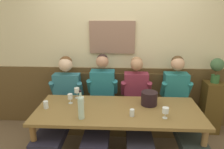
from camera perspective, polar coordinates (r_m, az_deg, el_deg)
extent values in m
cube|color=beige|center=(3.45, 2.11, 8.06)|extent=(6.80, 0.08, 2.80)
cube|color=#846252|center=(3.38, 0.06, 10.04)|extent=(0.72, 0.04, 0.51)
cube|color=brown|center=(3.65, 1.94, -5.98)|extent=(6.80, 0.03, 1.02)
cube|color=brown|center=(3.58, 1.83, -11.69)|extent=(2.39, 0.42, 0.44)
cube|color=brown|center=(3.47, 1.87, -8.15)|extent=(2.34, 0.39, 0.05)
cube|color=brown|center=(3.54, 1.97, -3.17)|extent=(2.39, 0.04, 0.45)
cube|color=brown|center=(2.72, 1.65, -9.77)|extent=(2.09, 0.84, 0.04)
cylinder|color=olive|center=(3.36, -15.52, -11.93)|extent=(0.07, 0.07, 0.70)
cylinder|color=olive|center=(3.34, 19.16, -12.52)|extent=(0.07, 0.07, 0.70)
cube|color=#252336|center=(3.07, -14.56, -12.96)|extent=(0.35, 1.15, 0.11)
cube|color=#2B6A7C|center=(3.47, -12.03, -3.71)|extent=(0.42, 0.18, 0.48)
sphere|color=#D4B194|center=(3.34, -12.50, 2.65)|extent=(0.22, 0.22, 0.22)
sphere|color=brown|center=(3.36, -12.42, 3.21)|extent=(0.20, 0.20, 0.20)
cylinder|color=#2B6A7C|center=(3.50, -15.72, -3.57)|extent=(0.08, 0.20, 0.27)
cylinder|color=#2B6A7C|center=(3.38, -8.57, -3.80)|extent=(0.08, 0.20, 0.27)
cube|color=#282437|center=(2.96, -3.58, -13.68)|extent=(0.31, 1.14, 0.11)
cube|color=#206877|center=(3.36, -2.54, -3.46)|extent=(0.37, 0.23, 0.55)
sphere|color=#A9785E|center=(3.23, -2.66, 3.49)|extent=(0.20, 0.20, 0.20)
sphere|color=black|center=(3.25, -2.62, 4.02)|extent=(0.18, 0.18, 0.18)
cylinder|color=#206877|center=(3.33, -6.03, -3.19)|extent=(0.08, 0.20, 0.27)
cylinder|color=#206877|center=(3.30, 0.83, -3.33)|extent=(0.08, 0.20, 0.27)
cube|color=#2A2835|center=(2.95, 6.99, -13.84)|extent=(0.31, 1.14, 0.11)
cube|color=maroon|center=(3.36, 6.48, -3.84)|extent=(0.37, 0.20, 0.52)
sphere|color=tan|center=(3.23, 6.74, 2.77)|extent=(0.19, 0.19, 0.19)
sphere|color=#986F4C|center=(3.25, 6.72, 3.29)|extent=(0.18, 0.18, 0.18)
cylinder|color=maroon|center=(3.31, 3.11, -3.69)|extent=(0.08, 0.20, 0.27)
cylinder|color=maroon|center=(3.34, 9.94, -3.76)|extent=(0.08, 0.20, 0.27)
cube|color=#2C3534|center=(3.06, 18.92, -13.53)|extent=(0.30, 1.14, 0.11)
cube|color=#236F73|center=(3.46, 16.75, -3.84)|extent=(0.36, 0.22, 0.52)
sphere|color=tan|center=(3.33, 17.40, 2.76)|extent=(0.21, 0.21, 0.21)
sphere|color=#4F3821|center=(3.34, 17.34, 3.30)|extent=(0.19, 0.19, 0.19)
cylinder|color=#236F73|center=(3.37, 13.76, -3.74)|extent=(0.08, 0.20, 0.27)
cylinder|color=#236F73|center=(3.46, 20.06, -3.73)|extent=(0.08, 0.20, 0.27)
cylinder|color=black|center=(2.84, 10.06, -6.39)|extent=(0.22, 0.22, 0.18)
cylinder|color=#B0CEC0|center=(2.47, -8.39, -9.31)|extent=(0.07, 0.07, 0.23)
sphere|color=#B0CEC0|center=(2.42, -8.52, -6.58)|extent=(0.07, 0.07, 0.07)
cylinder|color=#B0CEC0|center=(2.40, -8.57, -5.54)|extent=(0.03, 0.03, 0.08)
cylinder|color=black|center=(2.38, -8.62, -4.46)|extent=(0.03, 0.03, 0.02)
cylinder|color=silver|center=(2.58, 14.15, -11.32)|extent=(0.06, 0.06, 0.00)
cylinder|color=silver|center=(2.57, 14.20, -10.65)|extent=(0.01, 0.01, 0.06)
cylinder|color=silver|center=(2.54, 14.31, -9.36)|extent=(0.08, 0.08, 0.07)
cylinder|color=#F7CF8B|center=(2.55, 14.28, -9.81)|extent=(0.07, 0.07, 0.02)
cylinder|color=silver|center=(2.92, -11.18, -7.60)|extent=(0.06, 0.06, 0.00)
cylinder|color=silver|center=(2.91, -11.21, -7.02)|extent=(0.01, 0.01, 0.06)
cylinder|color=silver|center=(2.88, -11.29, -5.84)|extent=(0.07, 0.07, 0.07)
cylinder|color=#F2E784|center=(2.89, -11.26, -6.28)|extent=(0.06, 0.06, 0.02)
cylinder|color=silver|center=(3.07, -9.41, -6.22)|extent=(0.06, 0.06, 0.00)
cylinder|color=silver|center=(3.06, -9.45, -5.50)|extent=(0.01, 0.01, 0.08)
cylinder|color=silver|center=(3.03, -9.52, -4.21)|extent=(0.07, 0.07, 0.07)
cylinder|color=#E1D779|center=(3.04, -9.49, -4.68)|extent=(0.06, 0.06, 0.02)
cylinder|color=silver|center=(2.75, -8.24, -9.10)|extent=(0.06, 0.06, 0.00)
cylinder|color=silver|center=(2.73, -8.28, -8.33)|extent=(0.01, 0.01, 0.08)
cylinder|color=silver|center=(2.70, -8.35, -6.82)|extent=(0.07, 0.07, 0.08)
cylinder|color=#E9E37C|center=(2.71, -8.33, -7.32)|extent=(0.06, 0.06, 0.03)
cylinder|color=silver|center=(2.84, -17.49, -7.81)|extent=(0.06, 0.06, 0.10)
cylinder|color=silver|center=(2.54, 5.45, -10.28)|extent=(0.06, 0.06, 0.09)
cube|color=#533D18|center=(3.81, 25.20, -8.05)|extent=(0.28, 0.28, 0.85)
cylinder|color=#2F5E2F|center=(3.65, 26.17, -1.06)|extent=(0.12, 0.12, 0.12)
cylinder|color=brown|center=(3.62, 26.39, 0.52)|extent=(0.02, 0.02, 0.09)
sphere|color=#3F633F|center=(3.59, 26.65, 2.41)|extent=(0.20, 0.20, 0.20)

